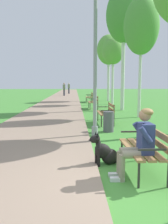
{
  "coord_description": "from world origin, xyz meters",
  "views": [
    {
      "loc": [
        -0.81,
        -3.64,
        1.68
      ],
      "look_at": [
        -0.56,
        2.63,
        0.9
      ],
      "focal_mm": 37.91,
      "sensor_mm": 36.0,
      "label": 1
    }
  ],
  "objects": [
    {
      "name": "pedestrian_further_distant",
      "position": [
        -1.68,
        32.06,
        0.84
      ],
      "size": [
        0.32,
        0.22,
        1.65
      ],
      "color": "#383842",
      "rests_on": "ground"
    },
    {
      "name": "park_bench_mid",
      "position": [
        0.5,
        5.91,
        0.51
      ],
      "size": [
        0.55,
        1.5,
        0.85
      ],
      "color": "olive",
      "rests_on": "ground"
    },
    {
      "name": "ground_plane",
      "position": [
        0.0,
        0.0,
        0.0
      ],
      "size": [
        120.0,
        120.0,
        0.0
      ],
      "primitive_type": "plane",
      "color": "#478E38"
    },
    {
      "name": "park_bench_furthest",
      "position": [
        0.51,
        16.68,
        0.51
      ],
      "size": [
        0.55,
        1.5,
        0.85
      ],
      "color": "olive",
      "rests_on": "ground"
    },
    {
      "name": "birch_tree_sixth",
      "position": [
        2.31,
        18.3,
        4.62
      ],
      "size": [
        2.15,
        1.95,
        6.02
      ],
      "color": "silver",
      "rests_on": "ground"
    },
    {
      "name": "paved_path",
      "position": [
        -2.08,
        24.0,
        0.02
      ],
      "size": [
        3.44,
        60.0,
        0.04
      ],
      "primitive_type": "cube",
      "color": "gray",
      "rests_on": "ground"
    },
    {
      "name": "birch_tree_fifth",
      "position": [
        2.12,
        14.64,
        4.02
      ],
      "size": [
        1.66,
        1.74,
        5.07
      ],
      "color": "silver",
      "rests_on": "ground"
    },
    {
      "name": "park_bench_far",
      "position": [
        0.43,
        11.43,
        0.51
      ],
      "size": [
        0.55,
        1.5,
        0.85
      ],
      "color": "olive",
      "rests_on": "ground"
    },
    {
      "name": "litter_bin",
      "position": [
        0.35,
        4.33,
        0.35
      ],
      "size": [
        0.36,
        0.36,
        0.7
      ],
      "primitive_type": "cylinder",
      "color": "#515156",
      "rests_on": "ground"
    },
    {
      "name": "pedestrian_distant",
      "position": [
        -2.15,
        26.41,
        0.84
      ],
      "size": [
        0.32,
        0.22,
        1.65
      ],
      "color": "#383842",
      "rests_on": "ground"
    },
    {
      "name": "lamp_post_near",
      "position": [
        -0.17,
        3.73,
        2.34
      ],
      "size": [
        0.24,
        0.24,
        4.53
      ],
      "color": "gray",
      "rests_on": "ground"
    },
    {
      "name": "birch_tree_third",
      "position": [
        2.33,
        7.71,
        4.3
      ],
      "size": [
        1.65,
        1.63,
        5.66
      ],
      "color": "silver",
      "rests_on": "ground"
    },
    {
      "name": "dog_black",
      "position": [
        -0.19,
        1.05,
        0.26
      ],
      "size": [
        0.8,
        0.44,
        0.71
      ],
      "color": "black",
      "rests_on": "ground"
    },
    {
      "name": "birch_tree_fourth",
      "position": [
        2.12,
        10.79,
        5.58
      ],
      "size": [
        2.12,
        2.17,
        7.22
      ],
      "color": "silver",
      "rests_on": "ground"
    },
    {
      "name": "person_seated_on_near_bench",
      "position": [
        0.3,
        0.31,
        0.68
      ],
      "size": [
        0.74,
        0.49,
        1.25
      ],
      "color": "gray",
      "rests_on": "ground"
    },
    {
      "name": "park_bench_near",
      "position": [
        0.51,
        0.63,
        0.51
      ],
      "size": [
        0.55,
        1.5,
        0.85
      ],
      "color": "olive",
      "rests_on": "ground"
    }
  ]
}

